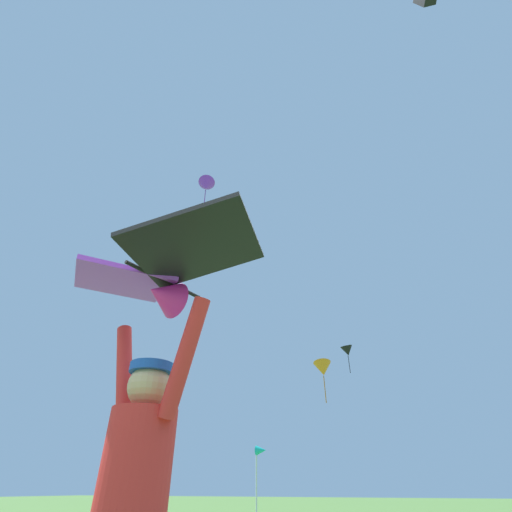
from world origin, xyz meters
TOP-DOWN VIEW (x-y plane):
  - kite_flyer_person at (0.12, 0.04)m, footprint 0.80×0.42m
  - held_stunt_kite at (0.10, -0.02)m, footprint 1.54×0.99m
  - distant_kite_black_far_center at (-1.51, 18.33)m, footprint 0.95×0.99m
  - distant_kite_purple_high_right at (-5.21, 8.43)m, footprint 0.88×0.92m
  - distant_kite_red_mid_right at (-8.67, 16.60)m, footprint 0.69×0.89m
  - distant_kite_orange_mid_left at (-3.95, 22.84)m, footprint 1.63×1.68m
  - marker_flag at (-2.72, 8.57)m, footprint 0.30×0.24m

SIDE VIEW (x-z plane):
  - kite_flyer_person at x=0.12m, z-range -0.02..1.90m
  - marker_flag at x=-2.72m, z-range 0.74..2.76m
  - held_stunt_kite at x=0.10m, z-range 1.97..2.36m
  - distant_kite_black_far_center at x=-1.51m, z-range 6.62..8.18m
  - distant_kite_orange_mid_left at x=-3.95m, z-range 6.44..9.22m
  - distant_kite_purple_high_right at x=-5.21m, z-range 11.52..13.31m
  - distant_kite_red_mid_right at x=-8.67m, z-range 16.12..17.18m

